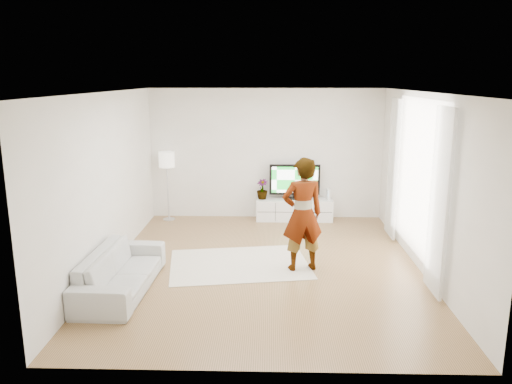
{
  "coord_description": "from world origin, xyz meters",
  "views": [
    {
      "loc": [
        0.08,
        -7.68,
        3.02
      ],
      "look_at": [
        -0.15,
        0.4,
        1.16
      ],
      "focal_mm": 35.0,
      "sensor_mm": 36.0,
      "label": 1
    }
  ],
  "objects_px": {
    "television": "(295,180)",
    "floor_lamp": "(167,163)",
    "sofa": "(121,271)",
    "player": "(302,214)",
    "rug": "(239,264)",
    "media_console": "(294,209)"
  },
  "relations": [
    {
      "from": "player",
      "to": "media_console",
      "type": "bearing_deg",
      "value": -105.24
    },
    {
      "from": "television",
      "to": "floor_lamp",
      "type": "distance_m",
      "value": 2.75
    },
    {
      "from": "player",
      "to": "rug",
      "type": "bearing_deg",
      "value": -25.95
    },
    {
      "from": "rug",
      "to": "player",
      "type": "height_order",
      "value": "player"
    },
    {
      "from": "floor_lamp",
      "to": "sofa",
      "type": "bearing_deg",
      "value": -89.21
    },
    {
      "from": "sofa",
      "to": "player",
      "type": "bearing_deg",
      "value": -69.87
    },
    {
      "from": "sofa",
      "to": "floor_lamp",
      "type": "height_order",
      "value": "floor_lamp"
    },
    {
      "from": "sofa",
      "to": "rug",
      "type": "bearing_deg",
      "value": -54.94
    },
    {
      "from": "television",
      "to": "rug",
      "type": "distance_m",
      "value": 3.03
    },
    {
      "from": "floor_lamp",
      "to": "rug",
      "type": "bearing_deg",
      "value": -57.13
    },
    {
      "from": "media_console",
      "to": "television",
      "type": "distance_m",
      "value": 0.64
    },
    {
      "from": "television",
      "to": "player",
      "type": "xyz_separation_m",
      "value": [
        -0.02,
        -2.91,
        0.05
      ]
    },
    {
      "from": "rug",
      "to": "player",
      "type": "relative_size",
      "value": 1.24
    },
    {
      "from": "media_console",
      "to": "player",
      "type": "distance_m",
      "value": 2.96
    },
    {
      "from": "player",
      "to": "floor_lamp",
      "type": "distance_m",
      "value": 3.92
    },
    {
      "from": "television",
      "to": "sofa",
      "type": "bearing_deg",
      "value": -125.17
    },
    {
      "from": "player",
      "to": "television",
      "type": "bearing_deg",
      "value": -105.24
    },
    {
      "from": "television",
      "to": "rug",
      "type": "bearing_deg",
      "value": -110.78
    },
    {
      "from": "rug",
      "to": "floor_lamp",
      "type": "distance_m",
      "value": 3.36
    },
    {
      "from": "rug",
      "to": "sofa",
      "type": "xyz_separation_m",
      "value": [
        -1.64,
        -1.08,
        0.29
      ]
    },
    {
      "from": "media_console",
      "to": "rug",
      "type": "relative_size",
      "value": 0.73
    },
    {
      "from": "player",
      "to": "sofa",
      "type": "distance_m",
      "value": 2.86
    }
  ]
}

